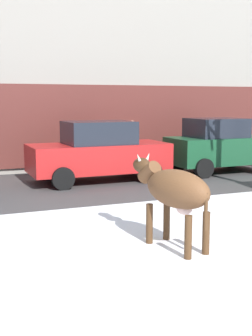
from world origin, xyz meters
The scene contains 6 objects.
ground_plane centered at (0.00, 0.00, 0.00)m, with size 120.00×120.00×0.00m, color white.
road_strip centered at (0.00, 7.77, 0.00)m, with size 60.00×5.60×0.01m, color #423F3F.
cow_brown centered at (0.16, 1.57, 0.99)m, with size 0.89×1.94×1.54m.
car_red_sedan centered at (1.09, 8.07, 0.91)m, with size 4.20×1.99×1.84m.
car_darkgreen_hatchback centered at (5.47, 8.18, 0.93)m, with size 3.50×1.93×1.86m.
pedestrian_near_billboard centered at (3.20, 10.39, 0.88)m, with size 0.36×0.24×1.73m.
Camera 1 is at (-3.47, -5.03, 2.48)m, focal length 49.03 mm.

